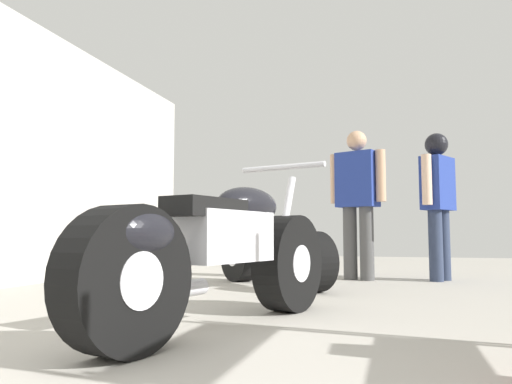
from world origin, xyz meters
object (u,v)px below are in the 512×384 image
motorcycle_maroon_cruiser (220,253)px  mechanic_in_blue (358,195)px  motorcycle_black_naked (273,252)px  mechanic_with_helmet (438,192)px

motorcycle_maroon_cruiser → mechanic_in_blue: size_ratio=1.21×
motorcycle_maroon_cruiser → motorcycle_black_naked: (-0.25, 2.18, -0.07)m
motorcycle_maroon_cruiser → mechanic_with_helmet: size_ratio=1.24×
motorcycle_maroon_cruiser → motorcycle_black_naked: size_ratio=1.42×
motorcycle_maroon_cruiser → mechanic_in_blue: (0.48, 3.12, 0.54)m
motorcycle_black_naked → mechanic_with_helmet: mechanic_with_helmet is taller
motorcycle_maroon_cruiser → mechanic_in_blue: bearing=81.2°
mechanic_in_blue → mechanic_with_helmet: size_ratio=1.03×
mechanic_in_blue → mechanic_with_helmet: bearing=8.4°
motorcycle_maroon_cruiser → motorcycle_black_naked: motorcycle_maroon_cruiser is taller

